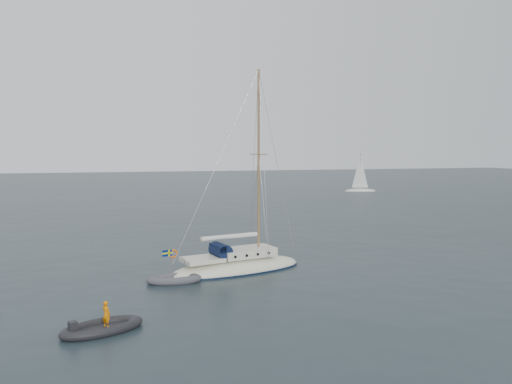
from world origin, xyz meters
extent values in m
plane|color=black|center=(0.00, 0.00, 0.00)|extent=(300.00, 300.00, 0.00)
ellipsoid|color=beige|center=(-1.23, -0.32, 0.15)|extent=(8.78, 2.73, 1.46)
cube|color=beige|center=(-0.54, -0.32, 1.15)|extent=(3.51, 1.85, 0.54)
cube|color=beige|center=(-3.57, -0.32, 1.00)|extent=(2.34, 1.85, 0.24)
cylinder|color=black|center=(-2.35, -0.32, 1.42)|extent=(0.94, 1.61, 0.94)
cube|color=black|center=(-2.54, -0.32, 1.62)|extent=(0.44, 1.61, 0.39)
cylinder|color=#9A693A|center=(0.33, -0.32, 6.73)|extent=(0.15, 0.15, 11.71)
cylinder|color=#9A693A|center=(0.33, -0.32, 7.32)|extent=(0.05, 2.15, 0.05)
cylinder|color=#9A693A|center=(-1.72, -0.32, 2.20)|extent=(4.10, 0.10, 0.10)
cylinder|color=silver|center=(-1.72, -0.32, 2.24)|extent=(3.81, 0.27, 0.27)
cylinder|color=gray|center=(-5.13, -0.32, 1.41)|extent=(0.04, 2.15, 0.04)
torus|color=#FF5B00|center=(-5.18, 0.27, 1.41)|extent=(0.53, 0.10, 0.53)
cylinder|color=#9A693A|center=(-5.47, -0.32, 1.32)|extent=(0.03, 0.03, 0.88)
cube|color=#011A5C|center=(-5.77, -0.32, 1.61)|extent=(0.59, 0.02, 0.37)
cube|color=#DFD403|center=(-5.77, -0.32, 1.61)|extent=(0.61, 0.03, 0.09)
cube|color=#DFD403|center=(-5.66, -0.32, 1.61)|extent=(0.09, 0.03, 0.39)
cylinder|color=black|center=(-1.81, 0.62, 1.15)|extent=(0.18, 0.06, 0.18)
cylinder|color=black|center=(-1.81, -1.25, 1.15)|extent=(0.18, 0.06, 0.18)
cylinder|color=black|center=(-1.03, 0.62, 1.15)|extent=(0.18, 0.06, 0.18)
cylinder|color=black|center=(-1.03, -1.25, 1.15)|extent=(0.18, 0.06, 0.18)
cylinder|color=black|center=(-0.25, 0.62, 1.15)|extent=(0.18, 0.06, 0.18)
cylinder|color=black|center=(-0.25, -1.25, 1.15)|extent=(0.18, 0.06, 0.18)
cylinder|color=black|center=(0.53, 0.62, 1.15)|extent=(0.18, 0.06, 0.18)
cylinder|color=black|center=(0.53, -1.25, 1.15)|extent=(0.18, 0.06, 0.18)
cube|color=#47474C|center=(-5.35, -1.91, 0.14)|extent=(1.92, 0.79, 0.11)
cube|color=black|center=(-9.16, -8.91, 0.13)|extent=(2.20, 0.92, 0.11)
cube|color=black|center=(-10.36, -8.91, 0.41)|extent=(0.32, 0.32, 0.55)
imported|color=orange|center=(-8.98, -8.91, 0.73)|extent=(0.41, 0.48, 1.12)
ellipsoid|color=silver|center=(35.35, 52.55, 0.05)|extent=(5.69, 1.90, 0.95)
cylinder|color=gray|center=(35.35, 52.55, 3.79)|extent=(0.09, 0.09, 6.63)
cone|color=silver|center=(35.30, 52.55, 3.79)|extent=(3.03, 3.03, 6.16)
camera|label=1|loc=(-8.62, -30.17, 7.57)|focal=35.00mm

